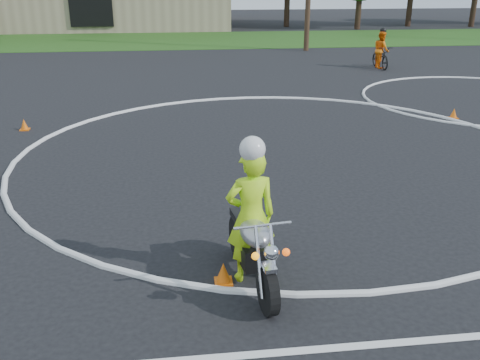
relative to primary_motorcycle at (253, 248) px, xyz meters
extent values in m
plane|color=black|center=(1.46, 2.54, -0.53)|extent=(120.00, 120.00, 0.00)
cube|color=#1E4714|center=(1.46, 29.54, -0.52)|extent=(120.00, 10.00, 0.02)
torus|color=silver|center=(1.46, 5.54, -0.52)|extent=(12.12, 12.12, 0.12)
cylinder|color=black|center=(0.09, -0.68, -0.22)|extent=(0.21, 0.64, 0.63)
cylinder|color=black|center=(-0.10, 0.76, -0.22)|extent=(0.21, 0.64, 0.63)
cube|color=black|center=(-0.02, 0.09, -0.12)|extent=(0.36, 0.61, 0.31)
ellipsoid|color=#AEAEB3|center=(0.01, -0.12, 0.28)|extent=(0.46, 0.71, 0.29)
cube|color=black|center=(-0.06, 0.40, 0.24)|extent=(0.35, 0.66, 0.10)
cylinder|color=white|center=(-0.02, -0.61, 0.14)|extent=(0.09, 0.38, 0.84)
cylinder|color=white|center=(0.17, -0.59, 0.14)|extent=(0.09, 0.38, 0.84)
cube|color=silver|center=(0.09, -0.70, 0.11)|extent=(0.17, 0.25, 0.05)
cylinder|color=silver|center=(0.05, -0.43, 0.53)|extent=(0.73, 0.13, 0.04)
sphere|color=silver|center=(0.10, -0.79, 0.35)|extent=(0.19, 0.19, 0.19)
sphere|color=orange|center=(-0.09, -0.79, 0.32)|extent=(0.09, 0.09, 0.09)
sphere|color=#E24C0B|center=(0.28, -0.74, 0.32)|extent=(0.09, 0.09, 0.09)
cylinder|color=silver|center=(0.09, 0.53, -0.22)|extent=(0.19, 0.84, 0.08)
imported|color=#BCFB1A|center=(-0.01, 0.14, 0.39)|extent=(0.72, 0.53, 1.84)
sphere|color=silver|center=(0.00, 0.09, 1.34)|extent=(0.33, 0.33, 0.33)
imported|color=black|center=(8.33, 17.20, -0.05)|extent=(0.66, 1.85, 0.97)
imported|color=orange|center=(8.33, 17.20, 0.27)|extent=(0.62, 0.79, 1.61)
sphere|color=black|center=(8.33, 17.20, 1.10)|extent=(0.28, 0.28, 0.28)
cone|color=#E05E0B|center=(7.10, 8.12, -0.38)|extent=(0.22, 0.22, 0.30)
cube|color=#E05E0B|center=(7.10, 8.12, -0.52)|extent=(0.24, 0.24, 0.03)
cone|color=#E05E0B|center=(-0.39, 0.06, -0.38)|extent=(0.22, 0.22, 0.30)
cube|color=#E05E0B|center=(-0.39, 0.06, -0.52)|extent=(0.24, 0.24, 0.03)
cone|color=#E05E0B|center=(-4.98, 8.37, -0.38)|extent=(0.22, 0.22, 0.30)
cube|color=#E05E0B|center=(-4.98, 8.37, -0.52)|extent=(0.24, 0.24, 0.03)
cube|color=black|center=(-6.54, 34.44, 1.47)|extent=(3.00, 0.16, 3.00)
cylinder|color=#382619|center=(3.46, 36.54, 1.09)|extent=(0.44, 0.44, 3.24)
cylinder|color=#382619|center=(8.46, 38.54, 1.45)|extent=(0.44, 0.44, 3.96)
cylinder|color=#382619|center=(13.46, 35.54, 0.91)|extent=(0.44, 0.44, 2.88)
cylinder|color=#382619|center=(18.46, 37.54, 1.27)|extent=(0.44, 0.44, 3.60)
cylinder|color=#382619|center=(-0.54, 37.54, 0.91)|extent=(0.44, 0.44, 2.88)
camera|label=1|loc=(-0.94, -6.17, 3.34)|focal=40.00mm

